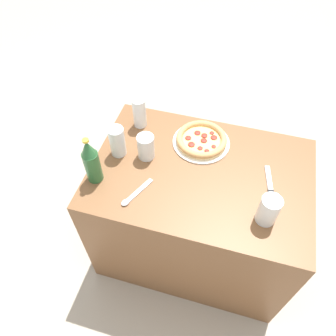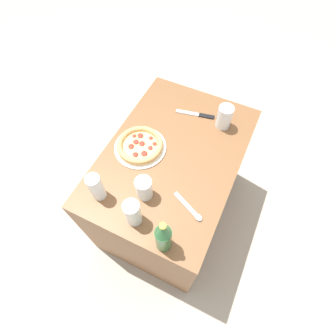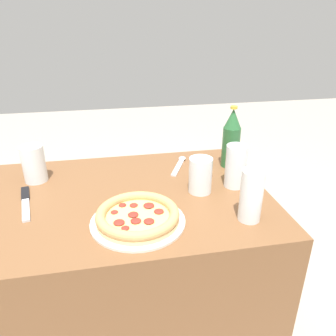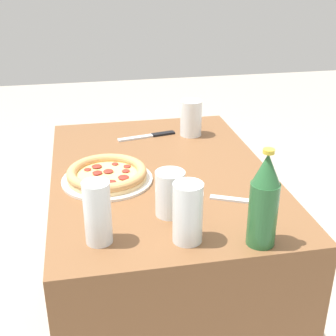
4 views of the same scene
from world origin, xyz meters
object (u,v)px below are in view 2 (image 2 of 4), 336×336
Objects in this scene: glass_cola at (224,118)px; glass_lemonade at (133,213)px; pizza_veggie at (140,145)px; glass_orange_juice at (97,188)px; knife at (197,114)px; glass_iced_tea at (144,189)px; beer_bottle at (163,236)px; spoon at (192,210)px.

glass_cola is 0.72m from glass_lemonade.
glass_orange_juice reaches higher than pizza_veggie.
glass_lemonade is at bearing -1.39° from knife.
pizza_veggie is 1.23× the size of knife.
glass_orange_juice reaches higher than glass_iced_tea.
knife is (-0.58, 0.03, -0.05)m from glass_iced_tea.
glass_orange_juice is 0.71m from knife.
beer_bottle reaches higher than glass_cola.
knife is 0.59m from spoon.
beer_bottle reaches higher than glass_orange_juice.
pizza_veggie is 0.48m from glass_cola.
beer_bottle reaches higher than pizza_veggie.
glass_orange_juice is 1.18× the size of glass_cola.
glass_iced_tea reaches higher than knife.
pizza_veggie is at bearing -146.82° from glass_iced_tea.
glass_orange_juice is at bearing -99.57° from glass_lemonade.
pizza_veggie is 0.54m from beer_bottle.
knife is at bearing -168.57° from beer_bottle.
glass_lemonade reaches higher than pizza_veggie.
pizza_veggie is 1.81× the size of glass_lemonade.
glass_lemonade is at bearing 24.82° from pizza_veggie.
pizza_veggie is 0.28m from glass_iced_tea.
beer_bottle is (0.74, -0.01, 0.05)m from glass_cola.
glass_lemonade is 0.71m from knife.
glass_cola reaches higher than pizza_veggie.
glass_cola is 0.17m from knife.
glass_orange_juice is at bearing -30.17° from glass_cola.
spoon is at bearing 165.78° from beer_bottle.
pizza_veggie is 2.25× the size of glass_iced_tea.
glass_iced_tea is 0.55× the size of knife.
glass_lemonade is (0.04, 0.21, -0.00)m from glass_orange_juice.
glass_orange_juice is at bearing -7.48° from pizza_veggie.
beer_bottle is at bearing -14.22° from spoon.
spoon is (-0.19, 0.05, -0.11)m from beer_bottle.
pizza_veggie is 1.74× the size of glass_orange_juice.
knife is at bearing 152.00° from pizza_veggie.
pizza_veggie is 1.13× the size of beer_bottle.
glass_iced_tea is at bearing 116.42° from glass_orange_juice.
glass_lemonade reaches higher than glass_cola.
glass_lemonade is at bearing -14.12° from glass_cola.
knife is at bearing 161.34° from glass_orange_juice.
glass_cola is at bearing 165.88° from glass_lemonade.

